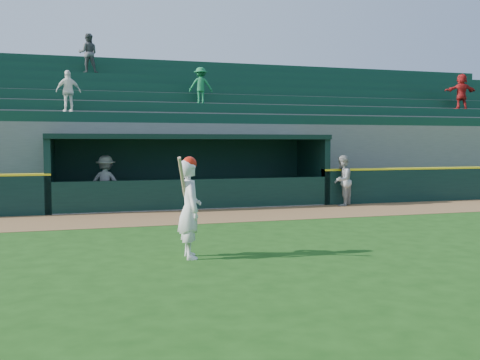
{
  "coord_description": "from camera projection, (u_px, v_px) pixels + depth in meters",
  "views": [
    {
      "loc": [
        -3.58,
        -10.54,
        2.18
      ],
      "look_at": [
        0.0,
        1.6,
        1.3
      ],
      "focal_mm": 40.0,
      "sensor_mm": 36.0,
      "label": 1
    }
  ],
  "objects": [
    {
      "name": "dugout_player_inside",
      "position": [
        106.0,
        182.0,
        17.56
      ],
      "size": [
        1.3,
        1.01,
        1.77
      ],
      "primitive_type": "imported",
      "rotation": [
        0.0,
        0.0,
        2.78
      ],
      "color": "gray",
      "rests_on": "ground"
    },
    {
      "name": "stands",
      "position": [
        168.0,
        138.0,
        23.1
      ],
      "size": [
        34.5,
        6.25,
        6.97
      ],
      "color": "slate",
      "rests_on": "ground"
    },
    {
      "name": "batter_at_plate",
      "position": [
        190.0,
        207.0,
        10.09
      ],
      "size": [
        0.53,
        0.81,
        1.94
      ],
      "color": "silver",
      "rests_on": "ground"
    },
    {
      "name": "ground",
      "position": [
        261.0,
        247.0,
        11.25
      ],
      "size": [
        120.0,
        120.0,
        0.0
      ],
      "primitive_type": "plane",
      "color": "#194411",
      "rests_on": "ground"
    },
    {
      "name": "warning_track",
      "position": [
        209.0,
        216.0,
        15.93
      ],
      "size": [
        40.0,
        3.0,
        0.01
      ],
      "primitive_type": "cube",
      "color": "brown",
      "rests_on": "ground"
    },
    {
      "name": "dugout",
      "position": [
        189.0,
        166.0,
        18.81
      ],
      "size": [
        9.4,
        2.8,
        2.46
      ],
      "color": "slate",
      "rests_on": "ground"
    },
    {
      "name": "dugout_player_front",
      "position": [
        342.0,
        181.0,
        18.47
      ],
      "size": [
        1.07,
        1.07,
        1.75
      ],
      "primitive_type": "imported",
      "rotation": [
        0.0,
        0.0,
        3.91
      ],
      "color": "#A7A7A2",
      "rests_on": "ground"
    }
  ]
}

